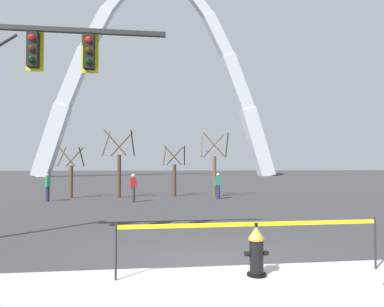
# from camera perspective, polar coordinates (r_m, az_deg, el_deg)

# --- Properties ---
(ground_plane) EXTENTS (240.00, 240.00, 0.00)m
(ground_plane) POSITION_cam_1_polar(r_m,az_deg,el_deg) (7.38, 3.07, -18.39)
(ground_plane) COLOR #333335
(fire_hydrant) EXTENTS (0.46, 0.48, 0.99)m
(fire_hydrant) POSITION_cam_1_polar(r_m,az_deg,el_deg) (6.70, 10.85, -15.91)
(fire_hydrant) COLOR black
(fire_hydrant) RESTS_ON ground
(caution_tape_barrier) EXTENTS (5.14, 0.10, 1.04)m
(caution_tape_barrier) POSITION_cam_1_polar(r_m,az_deg,el_deg) (6.71, 10.18, -13.83)
(caution_tape_barrier) COLOR #232326
(caution_tape_barrier) RESTS_ON ground
(monument_arch) EXTENTS (44.75, 2.73, 39.66)m
(monument_arch) POSITION_cam_1_polar(r_m,az_deg,el_deg) (64.91, -5.73, 11.64)
(monument_arch) COLOR silver
(monument_arch) RESTS_ON ground
(tree_far_left) EXTENTS (1.51, 1.52, 3.24)m
(tree_far_left) POSITION_cam_1_polar(r_m,az_deg,el_deg) (22.62, -19.82, -3.49)
(tree_far_left) COLOR brown
(tree_far_left) RESTS_ON ground
(tree_left_mid) EXTENTS (1.98, 1.99, 4.30)m
(tree_left_mid) POSITION_cam_1_polar(r_m,az_deg,el_deg) (22.02, -12.26, -2.37)
(tree_left_mid) COLOR #473323
(tree_left_mid) RESTS_ON ground
(tree_center_left) EXTENTS (1.56, 1.57, 3.36)m
(tree_center_left) POSITION_cam_1_polar(r_m,az_deg,el_deg) (22.45, -3.01, -3.48)
(tree_center_left) COLOR #473323
(tree_center_left) RESTS_ON ground
(tree_center_right) EXTENTS (1.94, 1.95, 4.20)m
(tree_center_right) POSITION_cam_1_polar(r_m,az_deg,el_deg) (22.23, 3.81, -2.53)
(tree_center_right) COLOR brown
(tree_center_right) RESTS_ON ground
(pedestrian_walking_left) EXTENTS (0.35, 0.22, 1.59)m
(pedestrian_walking_left) POSITION_cam_1_polar(r_m,az_deg,el_deg) (20.84, 4.45, -5.45)
(pedestrian_walking_left) COLOR #232847
(pedestrian_walking_left) RESTS_ON ground
(pedestrian_standing_center) EXTENTS (0.36, 0.39, 1.59)m
(pedestrian_standing_center) POSITION_cam_1_polar(r_m,az_deg,el_deg) (21.07, -23.29, -5.26)
(pedestrian_standing_center) COLOR #232847
(pedestrian_standing_center) RESTS_ON ground
(pedestrian_walking_right) EXTENTS (0.39, 0.30, 1.59)m
(pedestrian_walking_right) POSITION_cam_1_polar(r_m,az_deg,el_deg) (19.27, -9.95, -5.71)
(pedestrian_walking_right) COLOR #38383D
(pedestrian_walking_right) RESTS_ON ground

